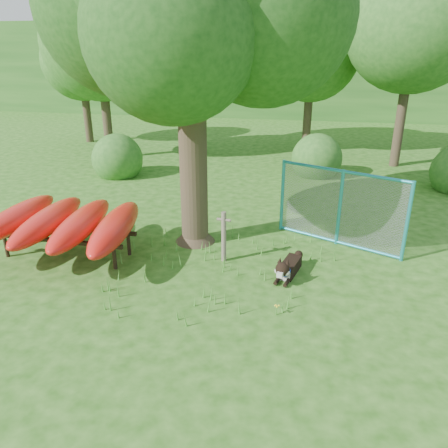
# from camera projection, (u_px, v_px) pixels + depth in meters

# --- Properties ---
(ground) EXTENTS (80.00, 80.00, 0.00)m
(ground) POSITION_uv_depth(u_px,v_px,m) (200.00, 297.00, 8.10)
(ground) COLOR #1F5210
(ground) RESTS_ON ground
(wooden_post) EXTENTS (0.31, 0.12, 1.13)m
(wooden_post) POSITION_uv_depth(u_px,v_px,m) (224.00, 235.00, 9.26)
(wooden_post) COLOR #64584B
(wooden_post) RESTS_ON ground
(kayak_rack) EXTENTS (3.37, 3.09, 1.03)m
(kayak_rack) POSITION_uv_depth(u_px,v_px,m) (64.00, 223.00, 9.42)
(kayak_rack) COLOR black
(kayak_rack) RESTS_ON ground
(husky_dog) EXTENTS (0.52, 1.20, 0.55)m
(husky_dog) POSITION_uv_depth(u_px,v_px,m) (288.00, 268.00, 8.75)
(husky_dog) COLOR black
(husky_dog) RESTS_ON ground
(fence_section) EXTENTS (2.82, 1.37, 2.99)m
(fence_section) POSITION_uv_depth(u_px,v_px,m) (340.00, 208.00, 9.97)
(fence_section) COLOR teal
(fence_section) RESTS_ON ground
(wildflower_clump) EXTENTS (0.10, 0.10, 0.21)m
(wildflower_clump) POSITION_uv_depth(u_px,v_px,m) (277.00, 307.00, 7.49)
(wildflower_clump) COLOR #4E9A32
(wildflower_clump) RESTS_ON ground
(bg_tree_a) EXTENTS (4.40, 4.40, 6.70)m
(bg_tree_a) POSITION_uv_depth(u_px,v_px,m) (99.00, 43.00, 16.72)
(bg_tree_a) COLOR #352A1D
(bg_tree_a) RESTS_ON ground
(bg_tree_b) EXTENTS (5.20, 5.20, 8.22)m
(bg_tree_b) POSITION_uv_depth(u_px,v_px,m) (200.00, 13.00, 17.46)
(bg_tree_b) COLOR #352A1D
(bg_tree_b) RESTS_ON ground
(bg_tree_c) EXTENTS (4.00, 4.00, 6.12)m
(bg_tree_c) POSITION_uv_depth(u_px,v_px,m) (312.00, 53.00, 18.09)
(bg_tree_c) COLOR #352A1D
(bg_tree_c) RESTS_ON ground
(bg_tree_d) EXTENTS (4.80, 4.80, 7.50)m
(bg_tree_d) POSITION_uv_depth(u_px,v_px,m) (415.00, 24.00, 15.26)
(bg_tree_d) COLOR #352A1D
(bg_tree_d) RESTS_ON ground
(bg_tree_f) EXTENTS (3.60, 3.60, 5.55)m
(bg_tree_f) POSITION_uv_depth(u_px,v_px,m) (81.00, 61.00, 20.20)
(bg_tree_f) COLOR #352A1D
(bg_tree_f) RESTS_ON ground
(shrub_left) EXTENTS (1.80, 1.80, 1.80)m
(shrub_left) POSITION_uv_depth(u_px,v_px,m) (119.00, 175.00, 15.85)
(shrub_left) COLOR #28601F
(shrub_left) RESTS_ON ground
(shrub_mid) EXTENTS (1.80, 1.80, 1.80)m
(shrub_mid) POSITION_uv_depth(u_px,v_px,m) (315.00, 175.00, 15.90)
(shrub_mid) COLOR #28601F
(shrub_mid) RESTS_ON ground
(wooded_hillside) EXTENTS (80.00, 12.00, 6.00)m
(wooded_hillside) POSITION_uv_depth(u_px,v_px,m) (294.00, 67.00, 32.41)
(wooded_hillside) COLOR #28601F
(wooded_hillside) RESTS_ON ground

